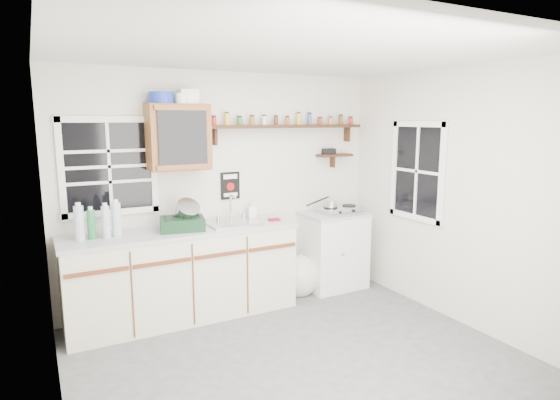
{
  "coord_description": "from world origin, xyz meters",
  "views": [
    {
      "loc": [
        -1.86,
        -3.16,
        2.0
      ],
      "look_at": [
        0.12,
        0.55,
        1.27
      ],
      "focal_mm": 30.0,
      "sensor_mm": 36.0,
      "label": 1
    }
  ],
  "objects_px": {
    "upper_cabinet": "(178,137)",
    "hotplate": "(340,209)",
    "main_cabinet": "(184,273)",
    "spice_shelf": "(287,126)",
    "dish_rack": "(184,220)",
    "right_cabinet": "(333,250)"
  },
  "relations": [
    {
      "from": "upper_cabinet",
      "to": "hotplate",
      "type": "bearing_deg",
      "value": -4.22
    },
    {
      "from": "main_cabinet",
      "to": "spice_shelf",
      "type": "xyz_separation_m",
      "value": [
        1.3,
        0.21,
        1.47
      ]
    },
    {
      "from": "spice_shelf",
      "to": "dish_rack",
      "type": "relative_size",
      "value": 4.02
    },
    {
      "from": "right_cabinet",
      "to": "upper_cabinet",
      "type": "relative_size",
      "value": 1.4
    },
    {
      "from": "dish_rack",
      "to": "hotplate",
      "type": "distance_m",
      "value": 1.9
    },
    {
      "from": "upper_cabinet",
      "to": "right_cabinet",
      "type": "bearing_deg",
      "value": -3.76
    },
    {
      "from": "spice_shelf",
      "to": "hotplate",
      "type": "xyz_separation_m",
      "value": [
        0.6,
        -0.21,
        -0.98
      ]
    },
    {
      "from": "upper_cabinet",
      "to": "spice_shelf",
      "type": "bearing_deg",
      "value": 3.12
    },
    {
      "from": "main_cabinet",
      "to": "upper_cabinet",
      "type": "xyz_separation_m",
      "value": [
        0.03,
        0.14,
        1.36
      ]
    },
    {
      "from": "dish_rack",
      "to": "spice_shelf",
      "type": "bearing_deg",
      "value": 22.19
    },
    {
      "from": "spice_shelf",
      "to": "upper_cabinet",
      "type": "bearing_deg",
      "value": -176.88
    },
    {
      "from": "upper_cabinet",
      "to": "dish_rack",
      "type": "xyz_separation_m",
      "value": [
        -0.03,
        -0.17,
        -0.8
      ]
    },
    {
      "from": "right_cabinet",
      "to": "upper_cabinet",
      "type": "bearing_deg",
      "value": 176.24
    },
    {
      "from": "right_cabinet",
      "to": "hotplate",
      "type": "distance_m",
      "value": 0.5
    },
    {
      "from": "upper_cabinet",
      "to": "dish_rack",
      "type": "bearing_deg",
      "value": -98.53
    },
    {
      "from": "upper_cabinet",
      "to": "spice_shelf",
      "type": "relative_size",
      "value": 0.34
    },
    {
      "from": "hotplate",
      "to": "dish_rack",
      "type": "bearing_deg",
      "value": 178.88
    },
    {
      "from": "hotplate",
      "to": "right_cabinet",
      "type": "bearing_deg",
      "value": 162.63
    },
    {
      "from": "main_cabinet",
      "to": "upper_cabinet",
      "type": "relative_size",
      "value": 3.55
    },
    {
      "from": "right_cabinet",
      "to": "spice_shelf",
      "type": "distance_m",
      "value": 1.58
    },
    {
      "from": "upper_cabinet",
      "to": "hotplate",
      "type": "relative_size",
      "value": 1.2
    },
    {
      "from": "upper_cabinet",
      "to": "spice_shelf",
      "type": "height_order",
      "value": "upper_cabinet"
    }
  ]
}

